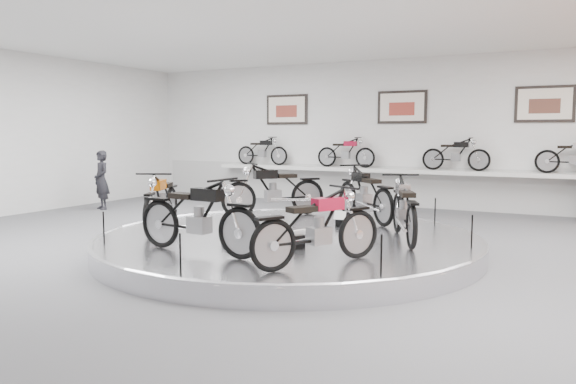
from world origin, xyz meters
The scene contains 21 objects.
floor centered at (0.00, 0.00, 0.00)m, with size 16.00×16.00×0.00m, color #555557.
ceiling centered at (0.00, 0.00, 4.00)m, with size 16.00×16.00×0.00m, color white.
wall_back centered at (0.00, 7.00, 2.00)m, with size 16.00×16.00×0.00m, color silver.
dado_band centered at (0.00, 6.98, 0.55)m, with size 15.68×0.04×1.10m, color #BCBCBA.
display_platform centered at (0.00, 0.30, 0.15)m, with size 6.40×6.40×0.30m, color silver.
platform_rim centered at (0.00, 0.30, 0.27)m, with size 6.40×6.40×0.10m, color #B2B2BA.
shelf centered at (0.00, 6.70, 1.00)m, with size 11.00×0.55×0.10m, color silver.
poster_left centered at (-3.50, 6.96, 2.70)m, with size 1.35×0.06×0.88m, color white.
poster_center centered at (0.00, 6.96, 2.70)m, with size 1.35×0.06×0.88m, color white.
poster_right centered at (3.50, 6.96, 2.70)m, with size 1.35×0.06×0.88m, color white.
shelf_bike_a centered at (-4.20, 6.70, 1.42)m, with size 1.22×0.42×0.73m, color black, non-canonical shape.
shelf_bike_b centered at (-1.50, 6.70, 1.42)m, with size 1.22×0.42×0.73m, color maroon, non-canonical shape.
shelf_bike_c centered at (1.50, 6.70, 1.42)m, with size 1.22×0.42×0.73m, color black, non-canonical shape.
shelf_bike_d centered at (4.20, 6.70, 1.42)m, with size 1.22×0.42×0.73m, color #B7B6BC, non-canonical shape.
bike_a centered at (1.88, 0.69, 0.82)m, with size 1.77×0.62×1.04m, color #B7B6BC, non-canonical shape.
bike_b centered at (0.63, 2.31, 0.84)m, with size 1.84×0.65×1.09m, color black, non-canonical shape.
bike_c centered at (-1.24, 2.06, 0.86)m, with size 1.89×0.67×1.11m, color black, non-canonical shape.
bike_d centered at (-2.21, -0.29, 0.82)m, with size 1.77×0.62×1.04m, color #AE4D01, non-canonical shape.
bike_e centered at (-0.45, -1.60, 0.85)m, with size 1.86×0.66×1.09m, color black, non-canonical shape.
bike_f centered at (1.35, -1.47, 0.81)m, with size 1.72×0.61×1.01m, color maroon, non-canonical shape.
visitor centered at (-6.82, 2.79, 0.78)m, with size 0.57×0.37×1.55m, color black.
Camera 1 is at (4.30, -7.97, 2.00)m, focal length 35.00 mm.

